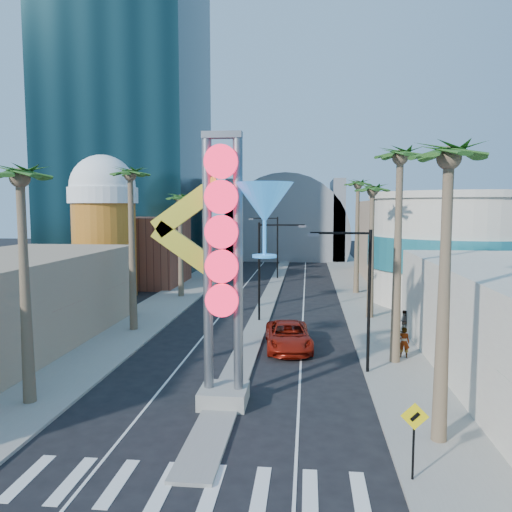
# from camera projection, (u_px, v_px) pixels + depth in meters

# --- Properties ---
(ground) EXTENTS (240.00, 240.00, 0.00)m
(ground) POSITION_uv_depth(u_px,v_px,m) (211.00, 433.00, 20.39)
(ground) COLOR black
(ground) RESTS_ON ground
(sidewalk_west) EXTENTS (5.00, 100.00, 0.15)m
(sidewalk_west) POSITION_uv_depth(u_px,v_px,m) (188.00, 289.00, 56.01)
(sidewalk_west) COLOR gray
(sidewalk_west) RESTS_ON ground
(sidewalk_east) EXTENTS (5.00, 100.00, 0.15)m
(sidewalk_east) POSITION_uv_depth(u_px,v_px,m) (360.00, 292.00, 54.04)
(sidewalk_east) COLOR gray
(sidewalk_east) RESTS_ON ground
(median) EXTENTS (1.60, 84.00, 0.15)m
(median) POSITION_uv_depth(u_px,v_px,m) (274.00, 286.00, 57.99)
(median) COLOR gray
(median) RESTS_ON ground
(hotel_tower) EXTENTS (20.00, 20.00, 50.00)m
(hotel_tower) POSITION_uv_depth(u_px,v_px,m) (129.00, 97.00, 71.70)
(hotel_tower) COLOR black
(hotel_tower) RESTS_ON ground
(brick_filler_west) EXTENTS (10.00, 10.00, 8.00)m
(brick_filler_west) POSITION_uv_depth(u_px,v_px,m) (140.00, 251.00, 59.27)
(brick_filler_west) COLOR brown
(brick_filler_west) RESTS_ON ground
(filler_east) EXTENTS (10.00, 20.00, 10.00)m
(filler_east) POSITION_uv_depth(u_px,v_px,m) (400.00, 239.00, 65.76)
(filler_east) COLOR tan
(filler_east) RESTS_ON ground
(beer_mug) EXTENTS (7.00, 7.00, 14.50)m
(beer_mug) POSITION_uv_depth(u_px,v_px,m) (104.00, 220.00, 51.08)
(beer_mug) COLOR #AA5D16
(beer_mug) RESTS_ON ground
(turquoise_building) EXTENTS (16.60, 16.60, 10.60)m
(turquoise_building) POSITION_uv_depth(u_px,v_px,m) (456.00, 249.00, 47.71)
(turquoise_building) COLOR beige
(turquoise_building) RESTS_ON ground
(canopy) EXTENTS (22.00, 16.00, 22.00)m
(canopy) POSITION_uv_depth(u_px,v_px,m) (287.00, 234.00, 91.24)
(canopy) COLOR slate
(canopy) RESTS_ON ground
(neon_sign) EXTENTS (6.53, 2.60, 12.55)m
(neon_sign) POSITION_uv_depth(u_px,v_px,m) (240.00, 249.00, 22.52)
(neon_sign) COLOR gray
(neon_sign) RESTS_ON ground
(ped_sign) EXTENTS (0.92, 0.12, 2.66)m
(ped_sign) POSITION_uv_depth(u_px,v_px,m) (414.00, 430.00, 16.44)
(ped_sign) COLOR black
(ped_sign) RESTS_ON sidewalk_east
(streetlight_0) EXTENTS (3.79, 0.25, 8.00)m
(streetlight_0) POSITION_uv_depth(u_px,v_px,m) (266.00, 262.00, 39.65)
(streetlight_0) COLOR black
(streetlight_0) RESTS_ON ground
(streetlight_1) EXTENTS (3.79, 0.25, 8.00)m
(streetlight_1) POSITION_uv_depth(u_px,v_px,m) (273.00, 241.00, 63.52)
(streetlight_1) COLOR black
(streetlight_1) RESTS_ON ground
(streetlight_2) EXTENTS (3.45, 0.25, 8.00)m
(streetlight_2) POSITION_uv_depth(u_px,v_px,m) (360.00, 288.00, 27.14)
(streetlight_2) COLOR black
(streetlight_2) RESTS_ON ground
(palm_0) EXTENTS (2.40, 2.40, 11.70)m
(palm_0) POSITION_uv_depth(u_px,v_px,m) (20.00, 191.00, 22.33)
(palm_0) COLOR brown
(palm_0) RESTS_ON ground
(palm_1) EXTENTS (2.40, 2.40, 12.70)m
(palm_1) POSITION_uv_depth(u_px,v_px,m) (130.00, 185.00, 36.10)
(palm_1) COLOR brown
(palm_1) RESTS_ON ground
(palm_2) EXTENTS (2.40, 2.40, 11.20)m
(palm_2) POSITION_uv_depth(u_px,v_px,m) (180.00, 204.00, 50.09)
(palm_2) COLOR brown
(palm_2) RESTS_ON ground
(palm_3) EXTENTS (2.40, 2.40, 11.20)m
(palm_3) POSITION_uv_depth(u_px,v_px,m) (204.00, 205.00, 61.97)
(palm_3) COLOR brown
(palm_3) RESTS_ON ground
(palm_4) EXTENTS (2.40, 2.40, 12.20)m
(palm_4) POSITION_uv_depth(u_px,v_px,m) (448.00, 175.00, 18.45)
(palm_4) COLOR brown
(palm_4) RESTS_ON ground
(palm_5) EXTENTS (2.40, 2.40, 13.20)m
(palm_5) POSITION_uv_depth(u_px,v_px,m) (400.00, 171.00, 28.26)
(palm_5) COLOR brown
(palm_5) RESTS_ON ground
(palm_6) EXTENTS (2.40, 2.40, 11.70)m
(palm_6) POSITION_uv_depth(u_px,v_px,m) (372.00, 198.00, 40.27)
(palm_6) COLOR brown
(palm_6) RESTS_ON ground
(palm_7) EXTENTS (2.40, 2.40, 12.70)m
(palm_7) POSITION_uv_depth(u_px,v_px,m) (358.00, 192.00, 52.06)
(palm_7) COLOR brown
(palm_7) RESTS_ON ground
(red_pickup) EXTENTS (3.47, 6.43, 1.71)m
(red_pickup) POSITION_uv_depth(u_px,v_px,m) (288.00, 336.00, 32.41)
(red_pickup) COLOR maroon
(red_pickup) RESTS_ON ground
(pedestrian_a) EXTENTS (0.74, 0.55, 1.87)m
(pedestrian_a) POSITION_uv_depth(u_px,v_px,m) (404.00, 342.00, 30.06)
(pedestrian_a) COLOR gray
(pedestrian_a) RESTS_ON sidewalk_east
(pedestrian_b) EXTENTS (0.81, 0.64, 1.62)m
(pedestrian_b) POSITION_uv_depth(u_px,v_px,m) (404.00, 321.00, 36.14)
(pedestrian_b) COLOR gray
(pedestrian_b) RESTS_ON sidewalk_east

